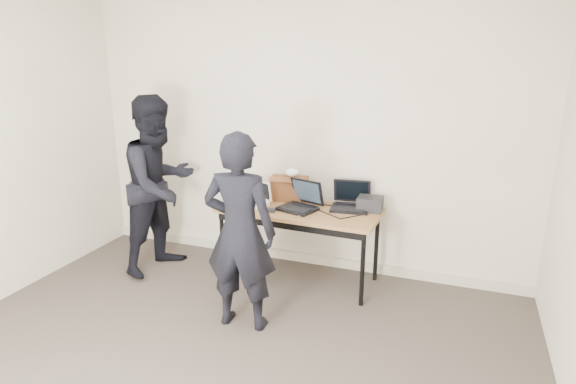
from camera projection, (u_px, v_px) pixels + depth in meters
The scene contains 13 objects.
room at pixel (173, 198), 2.70m from camera, with size 4.60×4.60×2.80m.
desk at pixel (299, 215), 4.51m from camera, with size 1.53×0.72×0.72m.
laptop_beige at pixel (253, 201), 4.60m from camera, with size 0.36×0.35×0.23m.
laptop_center at pixel (301, 202), 4.49m from camera, with size 0.43×0.42×0.26m.
laptop_right at pixel (351, 202), 4.51m from camera, with size 0.39×0.37×0.26m.
leather_satchel at pixel (289, 188), 4.72m from camera, with size 0.38×0.23×0.25m.
tissue at pixel (292, 173), 4.67m from camera, with size 0.13×0.10×0.08m, color white.
equipment_box at pixel (370, 204), 4.44m from camera, with size 0.22×0.19×0.13m, color black.
power_brick at pixel (270, 210), 4.41m from camera, with size 0.09×0.06×0.03m, color black.
cables at pixel (303, 209), 4.47m from camera, with size 1.15×0.41×0.01m.
person_typist at pixel (240, 232), 3.71m from camera, with size 0.58×0.38×1.59m, color black.
person_observer at pixel (160, 185), 4.72m from camera, with size 0.85×0.66×1.75m, color black.
baseboard at pixel (300, 257), 5.08m from camera, with size 4.50×0.03×0.10m, color #BBB39B.
Camera 1 is at (1.49, -2.20, 2.15)m, focal length 30.00 mm.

